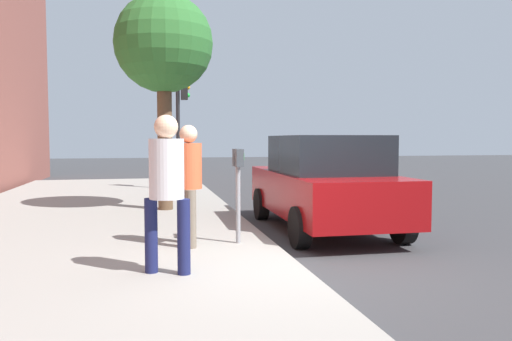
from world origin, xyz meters
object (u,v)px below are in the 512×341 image
(pedestrian_bystander, at_px, (167,179))
(street_tree, at_px, (164,46))
(parked_sedan_near, at_px, (324,183))
(traffic_signal, at_px, (181,111))
(pedestrian_at_meter, at_px, (189,175))
(parking_meter, at_px, (238,175))

(pedestrian_bystander, height_order, street_tree, street_tree)
(parked_sedan_near, xyz_separation_m, traffic_signal, (6.83, 2.16, 1.68))
(pedestrian_at_meter, xyz_separation_m, parked_sedan_near, (1.47, -2.62, -0.29))
(parking_meter, distance_m, pedestrian_at_meter, 0.73)
(pedestrian_at_meter, bearing_deg, parking_meter, -2.51)
(pedestrian_bystander, distance_m, street_tree, 5.88)
(parking_meter, relative_size, pedestrian_bystander, 0.77)
(street_tree, xyz_separation_m, traffic_signal, (4.44, -0.66, -1.15))
(traffic_signal, bearing_deg, parking_meter, -178.10)
(pedestrian_bystander, height_order, parked_sedan_near, pedestrian_bystander)
(pedestrian_at_meter, bearing_deg, pedestrian_bystander, -107.69)
(pedestrian_bystander, relative_size, parked_sedan_near, 0.41)
(parked_sedan_near, height_order, street_tree, street_tree)
(pedestrian_bystander, relative_size, street_tree, 0.39)
(parking_meter, bearing_deg, pedestrian_bystander, 143.30)
(parked_sedan_near, bearing_deg, street_tree, 49.74)
(parking_meter, height_order, street_tree, street_tree)
(parking_meter, distance_m, parked_sedan_near, 2.40)
(parking_meter, height_order, pedestrian_bystander, pedestrian_bystander)
(pedestrian_bystander, xyz_separation_m, parked_sedan_near, (2.93, -2.99, -0.35))
(pedestrian_bystander, bearing_deg, parked_sedan_near, -21.85)
(parking_meter, xyz_separation_m, traffic_signal, (8.29, 0.28, 1.41))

